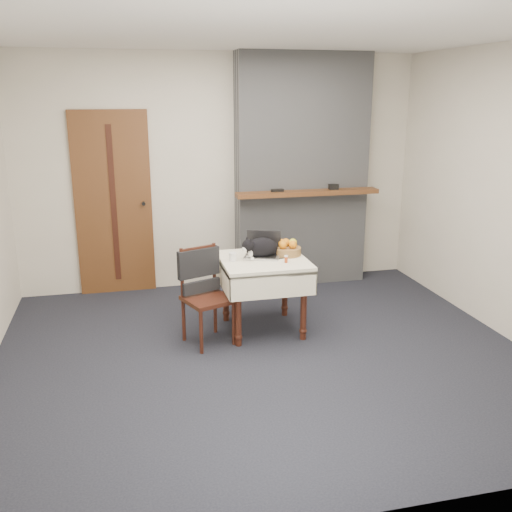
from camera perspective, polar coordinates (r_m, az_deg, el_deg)
The scene contains 12 objects.
ground at distance 4.97m, azimuth 0.85°, elevation -9.82°, with size 4.50×4.50×0.00m, color black.
room_shell at distance 4.94m, azimuth -0.41°, elevation 11.34°, with size 4.52×4.01×2.61m.
door at distance 6.42m, azimuth -14.06°, elevation 5.07°, with size 0.82×0.10×2.00m.
chimney at distance 6.56m, azimuth 4.59°, elevation 8.36°, with size 1.62×0.48×2.60m.
side_table at distance 5.26m, azimuth 0.73°, elevation -1.45°, with size 0.78×0.78×0.70m.
laptop at distance 5.29m, azimuth 0.69°, elevation 0.59°, with size 0.39×0.37×0.24m.
cat at distance 5.24m, azimuth 0.62°, elevation 0.82°, with size 0.46×0.28×0.22m.
cream_jar at distance 5.15m, azimuth -2.34°, elevation -0.08°, with size 0.07×0.07×0.08m, color white.
pill_bottle at distance 5.10m, azimuth 3.03°, elevation -0.29°, with size 0.03×0.03×0.07m.
fruit_basket at distance 5.34m, azimuth 3.15°, elevation 0.73°, with size 0.26×0.26×0.15m.
desk_clutter at distance 5.33m, azimuth 2.94°, elevation 0.07°, with size 0.14×0.02×0.01m, color black.
chair at distance 5.08m, azimuth -5.35°, elevation -2.57°, with size 0.50×0.49×0.86m.
Camera 1 is at (-1.11, -4.33, 2.17)m, focal length 40.00 mm.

